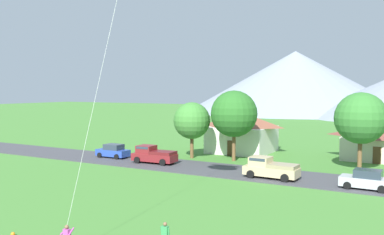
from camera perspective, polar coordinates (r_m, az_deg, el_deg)
The scene contains 12 objects.
road_strip at distance 43.05m, azimuth 10.14°, elevation -7.67°, with size 160.00×7.23×0.08m, color #424247.
mountain_central_ridge at distance 164.11m, azimuth 13.82°, elevation 4.76°, with size 82.42×82.42×22.90m, color gray.
house_leftmost at distance 57.81m, azimuth 6.83°, elevation -1.90°, with size 8.43×8.42×5.45m.
house_left_center at distance 55.82m, azimuth 24.13°, elevation -2.97°, with size 8.98×6.67×4.42m.
tree_near_left at distance 52.17m, azimuth -0.02°, elevation -0.44°, with size 4.58×4.58×7.00m.
tree_right_of_center at distance 50.33m, azimuth 5.72°, elevation 0.49°, with size 5.59×5.59×8.47m.
tree_near_right at distance 46.81m, azimuth 21.93°, elevation -0.09°, with size 5.36×5.36×8.30m.
parked_car_silver_mid_west at distance 39.21m, azimuth 22.59°, elevation -7.82°, with size 4.25×2.17×1.68m.
parked_car_blue_mid_east at distance 53.48m, azimuth -10.66°, elevation -4.52°, with size 4.20×2.08×1.68m.
pickup_truck_maroon_west_side at distance 48.88m, azimuth -5.27°, elevation -5.03°, with size 5.29×2.51×1.99m.
pickup_truck_sand_east_side at distance 41.29m, azimuth 10.53°, elevation -6.73°, with size 5.29×2.51×1.99m.
soccer_ball at distance 27.65m, azimuth -23.13°, elevation -14.34°, with size 0.24×0.24×0.24m, color orange.
Camera 1 is at (13.64, -8.57, 8.62)m, focal length 39.30 mm.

